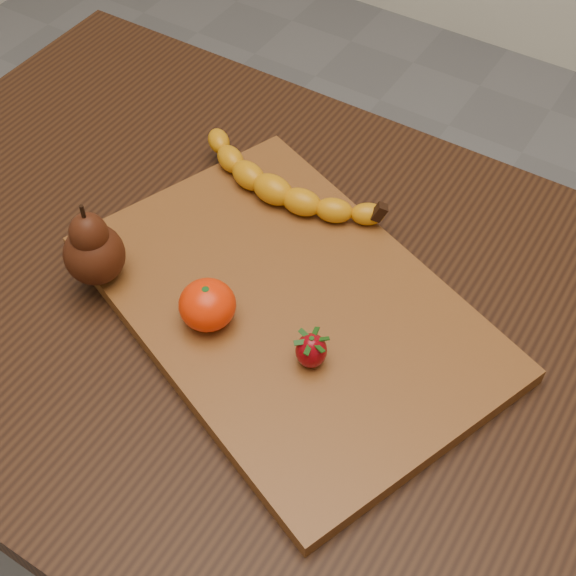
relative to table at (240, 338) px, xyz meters
The scene contains 7 objects.
ground 0.66m from the table, ahead, with size 3.50×3.50×0.00m, color slate.
table is the anchor object (origin of this frame).
cutting_board 0.13m from the table, ahead, with size 0.45×0.30×0.02m, color brown.
banana 0.18m from the table, 102.97° to the left, with size 0.22×0.06×0.03m, color orange, non-canonical shape.
pear 0.22m from the table, 147.89° to the right, with size 0.07×0.07×0.10m, color #40190A, non-canonical shape.
mandarin 0.16m from the table, 79.03° to the right, with size 0.06×0.06×0.05m, color #F22A02.
strawberry 0.20m from the table, 22.81° to the right, with size 0.03×0.03×0.04m, color maroon, non-canonical shape.
Camera 1 is at (0.35, -0.45, 1.44)m, focal length 50.00 mm.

